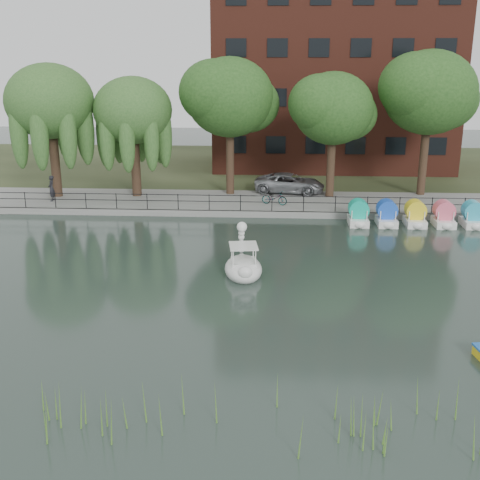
# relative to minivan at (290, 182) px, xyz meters

# --- Properties ---
(ground_plane) EXTENTS (120.00, 120.00, 0.00)m
(ground_plane) POSITION_rel_minivan_xyz_m (-3.23, -18.49, -1.19)
(ground_plane) COLOR #3C4D45
(promenade) EXTENTS (40.00, 6.00, 0.40)m
(promenade) POSITION_rel_minivan_xyz_m (-3.23, -2.49, -0.99)
(promenade) COLOR gray
(promenade) RESTS_ON ground_plane
(kerb) EXTENTS (40.00, 0.25, 0.40)m
(kerb) POSITION_rel_minivan_xyz_m (-3.23, -5.44, -0.99)
(kerb) COLOR gray
(kerb) RESTS_ON ground_plane
(land_strip) EXTENTS (60.00, 22.00, 0.36)m
(land_strip) POSITION_rel_minivan_xyz_m (-3.23, 11.51, -1.01)
(land_strip) COLOR #47512D
(land_strip) RESTS_ON ground_plane
(railing) EXTENTS (32.00, 0.05, 1.00)m
(railing) POSITION_rel_minivan_xyz_m (-3.23, -5.24, -0.04)
(railing) COLOR black
(railing) RESTS_ON promenade
(apartment_building) EXTENTS (20.00, 10.07, 18.00)m
(apartment_building) POSITION_rel_minivan_xyz_m (3.77, 11.47, 8.17)
(apartment_building) COLOR #4C1E16
(apartment_building) RESTS_ON land_strip
(willow_left) EXTENTS (5.88, 5.88, 9.01)m
(willow_left) POSITION_rel_minivan_xyz_m (-16.23, -1.99, 5.68)
(willow_left) COLOR #473323
(willow_left) RESTS_ON promenade
(willow_mid) EXTENTS (5.32, 5.32, 8.15)m
(willow_mid) POSITION_rel_minivan_xyz_m (-10.73, -1.49, 5.06)
(willow_mid) COLOR #473323
(willow_mid) RESTS_ON promenade
(broadleaf_center) EXTENTS (6.00, 6.00, 9.25)m
(broadleaf_center) POSITION_rel_minivan_xyz_m (-4.23, -0.49, 5.87)
(broadleaf_center) COLOR #473323
(broadleaf_center) RESTS_ON promenade
(broadleaf_right) EXTENTS (5.40, 5.40, 8.32)m
(broadleaf_right) POSITION_rel_minivan_xyz_m (2.77, -0.99, 5.20)
(broadleaf_right) COLOR #473323
(broadleaf_right) RESTS_ON promenade
(broadleaf_far) EXTENTS (6.30, 6.30, 9.71)m
(broadleaf_far) POSITION_rel_minivan_xyz_m (9.27, 0.01, 6.21)
(broadleaf_far) COLOR #473323
(broadleaf_far) RESTS_ON promenade
(minivan) EXTENTS (3.40, 5.99, 1.58)m
(minivan) POSITION_rel_minivan_xyz_m (0.00, 0.00, 0.00)
(minivan) COLOR gray
(minivan) RESTS_ON promenade
(bicycle) EXTENTS (1.09, 1.82, 1.00)m
(bicycle) POSITION_rel_minivan_xyz_m (-1.07, -3.61, -0.29)
(bicycle) COLOR gray
(bicycle) RESTS_ON promenade
(pedestrian) EXTENTS (0.53, 0.74, 1.98)m
(pedestrian) POSITION_rel_minivan_xyz_m (-16.11, -3.43, 0.20)
(pedestrian) COLOR black
(pedestrian) RESTS_ON promenade
(swan_boat) EXTENTS (2.09, 2.97, 2.35)m
(swan_boat) POSITION_rel_minivan_xyz_m (-2.50, -15.83, -0.67)
(swan_boat) COLOR white
(swan_boat) RESTS_ON ground_plane
(pedal_boat_row) EXTENTS (9.65, 1.70, 1.40)m
(pedal_boat_row) POSITION_rel_minivan_xyz_m (8.27, -6.76, -0.58)
(pedal_boat_row) COLOR white
(pedal_boat_row) RESTS_ON ground_plane
(reed_bank) EXTENTS (24.00, 2.40, 1.20)m
(reed_bank) POSITION_rel_minivan_xyz_m (-1.23, -27.99, -0.59)
(reed_bank) COLOR #669938
(reed_bank) RESTS_ON ground_plane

